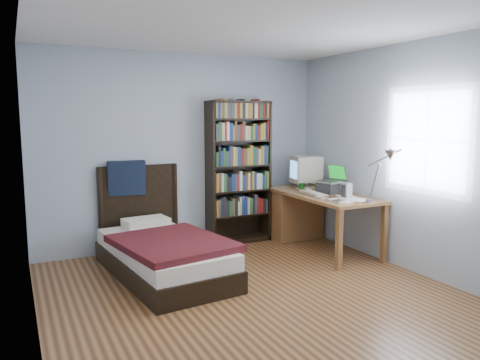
{
  "coord_description": "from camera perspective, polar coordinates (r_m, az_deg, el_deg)",
  "views": [
    {
      "loc": [
        -2.01,
        -3.67,
        1.7
      ],
      "look_at": [
        0.07,
        0.56,
        1.06
      ],
      "focal_mm": 35.0,
      "sensor_mm": 36.0,
      "label": 1
    }
  ],
  "objects": [
    {
      "name": "crt_monitor",
      "position": [
        6.44,
        7.92,
        1.26
      ],
      "size": [
        0.45,
        0.42,
        0.44
      ],
      "color": "beige",
      "rests_on": "desk"
    },
    {
      "name": "room",
      "position": [
        4.22,
        2.9,
        1.7
      ],
      "size": [
        4.2,
        4.24,
        2.5
      ],
      "color": "#552D19",
      "rests_on": "ground"
    },
    {
      "name": "bed",
      "position": [
        5.21,
        -9.64,
        -8.37
      ],
      "size": [
        1.2,
        2.07,
        1.16
      ],
      "color": "black",
      "rests_on": "floor"
    },
    {
      "name": "laptop",
      "position": [
        6.03,
        10.83,
        -0.6
      ],
      "size": [
        0.36,
        0.34,
        0.37
      ],
      "color": "#2D2D30",
      "rests_on": "desk"
    },
    {
      "name": "bookshelf",
      "position": [
        6.28,
        -0.17,
        0.96
      ],
      "size": [
        0.85,
        0.3,
        1.9
      ],
      "color": "black",
      "rests_on": "floor"
    },
    {
      "name": "speaker",
      "position": [
        5.71,
        12.88,
        -1.27
      ],
      "size": [
        0.1,
        0.1,
        0.18
      ],
      "primitive_type": "cube",
      "rotation": [
        0.0,
        0.0,
        0.1
      ],
      "color": "#959597",
      "rests_on": "desk"
    },
    {
      "name": "phone_grey",
      "position": [
        5.52,
        10.8,
        -2.37
      ],
      "size": [
        0.05,
        0.09,
        0.02
      ],
      "primitive_type": "cube",
      "rotation": [
        0.0,
        0.0,
        -0.15
      ],
      "color": "#959597",
      "rests_on": "desk"
    },
    {
      "name": "phone_silver",
      "position": [
        5.63,
        9.54,
        -2.14
      ],
      "size": [
        0.08,
        0.11,
        0.02
      ],
      "primitive_type": "cube",
      "rotation": [
        0.0,
        0.0,
        0.36
      ],
      "color": "silver",
      "rests_on": "desk"
    },
    {
      "name": "keyboard",
      "position": [
        5.9,
        8.92,
        -1.63
      ],
      "size": [
        0.19,
        0.44,
        0.04
      ],
      "primitive_type": "cube",
      "rotation": [
        0.0,
        0.07,
        -0.06
      ],
      "color": "#B7AB99",
      "rests_on": "desk"
    },
    {
      "name": "external_drive",
      "position": [
        5.43,
        11.94,
        -2.54
      ],
      "size": [
        0.13,
        0.13,
        0.02
      ],
      "primitive_type": "cube",
      "rotation": [
        0.0,
        0.0,
        0.19
      ],
      "color": "#959597",
      "rests_on": "desk"
    },
    {
      "name": "desk",
      "position": [
        6.45,
        7.46,
        -3.74
      ],
      "size": [
        0.75,
        1.66,
        0.73
      ],
      "color": "brown",
      "rests_on": "floor"
    },
    {
      "name": "soda_can",
      "position": [
        6.14,
        7.52,
        -0.86
      ],
      "size": [
        0.06,
        0.06,
        0.11
      ],
      "primitive_type": "cylinder",
      "color": "#093907",
      "rests_on": "desk"
    },
    {
      "name": "desk_lamp",
      "position": [
        5.06,
        17.52,
        2.26
      ],
      "size": [
        0.24,
        0.54,
        0.64
      ],
      "color": "#99999E",
      "rests_on": "desk"
    },
    {
      "name": "mouse",
      "position": [
        6.18,
        8.38,
        -1.17
      ],
      "size": [
        0.06,
        0.1,
        0.04
      ],
      "primitive_type": "ellipsoid",
      "color": "silver",
      "rests_on": "desk"
    }
  ]
}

